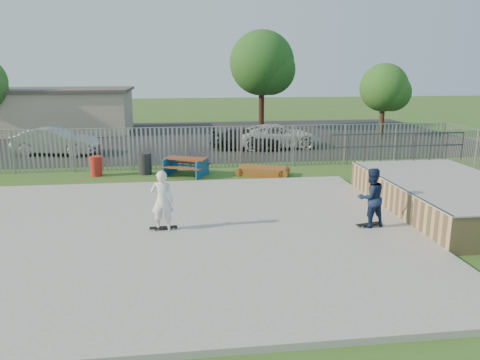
{
  "coord_description": "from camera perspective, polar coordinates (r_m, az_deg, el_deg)",
  "views": [
    {
      "loc": [
        0.72,
        -12.95,
        4.79
      ],
      "look_at": [
        2.67,
        2.0,
        1.1
      ],
      "focal_mm": 35.0,
      "sensor_mm": 36.0,
      "label": 1
    }
  ],
  "objects": [
    {
      "name": "car_silver",
      "position": [
        27.67,
        -21.56,
        4.44
      ],
      "size": [
        4.79,
        2.5,
        1.5
      ],
      "primitive_type": "imported",
      "rotation": [
        0.0,
        0.0,
        1.36
      ],
      "color": "#A4A4A8",
      "rests_on": "parking_lot"
    },
    {
      "name": "skateboard_b",
      "position": [
        13.86,
        -9.32,
        -5.82
      ],
      "size": [
        0.81,
        0.25,
        0.08
      ],
      "rotation": [
        0.0,
        0.0,
        0.06
      ],
      "color": "black",
      "rests_on": "concrete_slab"
    },
    {
      "name": "skater_navy",
      "position": [
        14.23,
        15.66,
        -2.08
      ],
      "size": [
        0.98,
        0.84,
        1.76
      ],
      "primitive_type": "imported",
      "rotation": [
        0.0,
        0.0,
        3.36
      ],
      "color": "#162446",
      "rests_on": "concrete_slab"
    },
    {
      "name": "building",
      "position": [
        37.13,
        -21.18,
        7.92
      ],
      "size": [
        10.4,
        6.4,
        3.2
      ],
      "color": "#BEAF92",
      "rests_on": "ground"
    },
    {
      "name": "parking_lot",
      "position": [
        32.31,
        -8.64,
        5.09
      ],
      "size": [
        40.0,
        18.0,
        0.02
      ],
      "primitive_type": "cube",
      "color": "black",
      "rests_on": "ground"
    },
    {
      "name": "tree_mid",
      "position": [
        35.79,
        2.68,
        14.05
      ],
      "size": [
        4.8,
        4.8,
        7.4
      ],
      "color": "#3A1F17",
      "rests_on": "ground"
    },
    {
      "name": "picnic_table",
      "position": [
        21.11,
        -6.59,
        1.67
      ],
      "size": [
        2.36,
        2.19,
        0.79
      ],
      "rotation": [
        0.0,
        0.0,
        -0.43
      ],
      "color": "brown",
      "rests_on": "ground"
    },
    {
      "name": "skater_white",
      "position": [
        13.61,
        -9.45,
        -2.47
      ],
      "size": [
        0.69,
        0.49,
        1.76
      ],
      "primitive_type": "imported",
      "rotation": [
        0.0,
        0.0,
        3.02
      ],
      "color": "white",
      "rests_on": "concrete_slab"
    },
    {
      "name": "skateboard_a",
      "position": [
        14.48,
        15.44,
        -5.29
      ],
      "size": [
        0.82,
        0.37,
        0.08
      ],
      "rotation": [
        0.0,
        0.0,
        0.22
      ],
      "color": "black",
      "rests_on": "concrete_slab"
    },
    {
      "name": "concrete_slab",
      "position": [
        13.8,
        -10.02,
        -6.44
      ],
      "size": [
        15.0,
        12.0,
        0.15
      ],
      "primitive_type": "cube",
      "color": "gray",
      "rests_on": "ground"
    },
    {
      "name": "funbox",
      "position": [
        20.94,
        2.8,
        1.06
      ],
      "size": [
        2.17,
        1.6,
        0.39
      ],
      "rotation": [
        0.0,
        0.0,
        -0.36
      ],
      "color": "brown",
      "rests_on": "ground"
    },
    {
      "name": "trash_bin_grey",
      "position": [
        21.58,
        -11.51,
        1.96
      ],
      "size": [
        0.58,
        0.58,
        0.96
      ],
      "primitive_type": "cylinder",
      "color": "#242426",
      "rests_on": "ground"
    },
    {
      "name": "car_white",
      "position": [
        28.06,
        4.61,
        5.36
      ],
      "size": [
        5.12,
        2.54,
        1.4
      ],
      "primitive_type": "imported",
      "rotation": [
        0.0,
        0.0,
        1.61
      ],
      "color": "silver",
      "rests_on": "parking_lot"
    },
    {
      "name": "car_dark",
      "position": [
        27.36,
        0.69,
        5.0
      ],
      "size": [
        4.44,
        2.53,
        1.21
      ],
      "primitive_type": "imported",
      "rotation": [
        0.0,
        0.0,
        1.36
      ],
      "color": "black",
      "rests_on": "parking_lot"
    },
    {
      "name": "fence",
      "position": [
        17.94,
        -6.35,
        1.47
      ],
      "size": [
        26.04,
        16.02,
        2.0
      ],
      "color": "gray",
      "rests_on": "ground"
    },
    {
      "name": "trash_bin_red",
      "position": [
        21.8,
        -17.16,
        1.63
      ],
      "size": [
        0.53,
        0.53,
        0.88
      ],
      "primitive_type": "cylinder",
      "color": "#B0241B",
      "rests_on": "ground"
    },
    {
      "name": "quarter_pipe",
      "position": [
        17.05,
        23.88,
        -1.82
      ],
      "size": [
        5.5,
        7.05,
        2.19
      ],
      "color": "tan",
      "rests_on": "ground"
    },
    {
      "name": "ground",
      "position": [
        13.83,
        -10.0,
        -6.74
      ],
      "size": [
        120.0,
        120.0,
        0.0
      ],
      "primitive_type": "plane",
      "color": "#3B6322",
      "rests_on": "ground"
    },
    {
      "name": "tree_right",
      "position": [
        33.57,
        17.14,
        10.7
      ],
      "size": [
        3.23,
        3.23,
        4.99
      ],
      "color": "#452F1B",
      "rests_on": "ground"
    }
  ]
}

